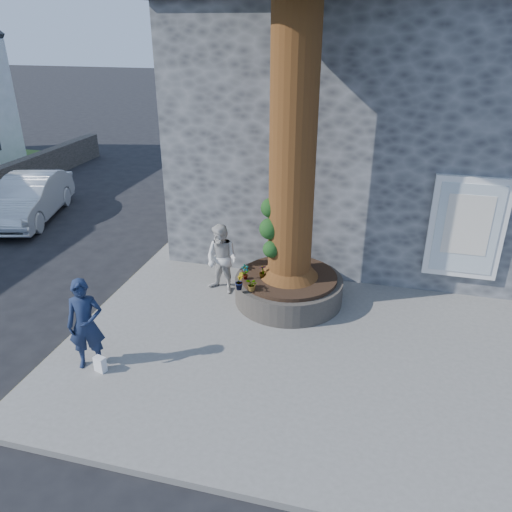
% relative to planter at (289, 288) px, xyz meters
% --- Properties ---
extents(ground, '(120.00, 120.00, 0.00)m').
position_rel_planter_xyz_m(ground, '(-0.80, -2.00, -0.41)').
color(ground, black).
rests_on(ground, ground).
extents(pavement, '(9.00, 8.00, 0.12)m').
position_rel_planter_xyz_m(pavement, '(0.70, -1.00, -0.35)').
color(pavement, slate).
rests_on(pavement, ground).
extents(yellow_line, '(0.10, 30.00, 0.01)m').
position_rel_planter_xyz_m(yellow_line, '(-3.85, -1.00, -0.41)').
color(yellow_line, yellow).
rests_on(yellow_line, ground).
extents(stone_shop, '(10.30, 8.30, 6.30)m').
position_rel_planter_xyz_m(stone_shop, '(1.70, 5.20, 2.75)').
color(stone_shop, '#434447').
rests_on(stone_shop, ground).
extents(planter, '(2.30, 2.30, 0.60)m').
position_rel_planter_xyz_m(planter, '(0.00, 0.00, 0.00)').
color(planter, black).
rests_on(planter, pavement).
extents(man, '(0.71, 0.60, 1.67)m').
position_rel_planter_xyz_m(man, '(-2.89, -3.10, 0.54)').
color(man, '#17223F').
rests_on(man, pavement).
extents(woman, '(0.91, 0.80, 1.57)m').
position_rel_planter_xyz_m(woman, '(-1.50, 0.02, 0.49)').
color(woman, beige).
rests_on(woman, pavement).
extents(shopping_bag, '(0.23, 0.17, 0.28)m').
position_rel_planter_xyz_m(shopping_bag, '(-2.65, -3.22, -0.15)').
color(shopping_bag, white).
rests_on(shopping_bag, pavement).
extents(car_silver, '(2.49, 4.35, 1.36)m').
position_rel_planter_xyz_m(car_silver, '(-8.77, 3.15, 0.27)').
color(car_silver, silver).
rests_on(car_silver, ground).
extents(plant_a, '(0.21, 0.21, 0.33)m').
position_rel_planter_xyz_m(plant_a, '(-0.85, -0.41, 0.47)').
color(plant_a, gray).
rests_on(plant_a, planter).
extents(plant_b, '(0.21, 0.22, 0.35)m').
position_rel_planter_xyz_m(plant_b, '(-0.85, -0.85, 0.48)').
color(plant_b, gray).
rests_on(plant_b, planter).
extents(plant_c, '(0.22, 0.22, 0.29)m').
position_rel_planter_xyz_m(plant_c, '(-0.50, -0.26, 0.45)').
color(plant_c, gray).
rests_on(plant_c, planter).
extents(plant_d, '(0.33, 0.32, 0.27)m').
position_rel_planter_xyz_m(plant_d, '(-0.58, -0.85, 0.44)').
color(plant_d, gray).
rests_on(plant_d, planter).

